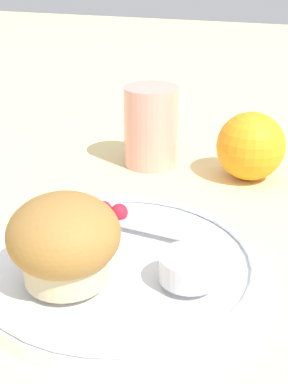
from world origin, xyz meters
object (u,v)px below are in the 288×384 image
(muffin, at_px, (64,240))
(juice_glass, at_px, (151,126))
(butter_knife, at_px, (132,223))
(orange_fruit, at_px, (251,146))

(muffin, distance_m, juice_glass, 0.29)
(butter_knife, height_order, juice_glass, juice_glass)
(butter_knife, xyz_separation_m, juice_glass, (-0.05, 0.19, 0.03))
(butter_knife, relative_size, orange_fruit, 1.96)
(butter_knife, height_order, orange_fruit, orange_fruit)
(butter_knife, distance_m, orange_fruit, 0.20)
(muffin, relative_size, orange_fruit, 1.08)
(juice_glass, bearing_deg, muffin, -84.90)
(butter_knife, bearing_deg, juice_glass, 108.95)
(orange_fruit, height_order, juice_glass, juice_glass)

